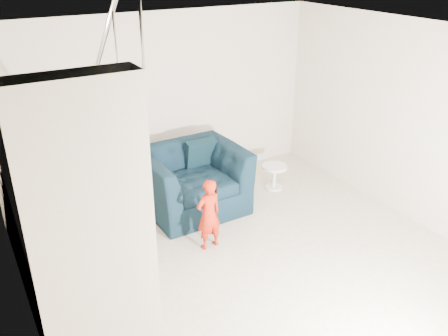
{
  "coord_description": "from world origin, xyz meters",
  "views": [
    {
      "loc": [
        -2.7,
        -3.7,
        3.49
      ],
      "look_at": [
        0.15,
        1.2,
        0.85
      ],
      "focal_mm": 38.0,
      "sensor_mm": 36.0,
      "label": 1
    }
  ],
  "objects_px": {
    "armchair": "(192,180)",
    "staircase": "(71,228)",
    "side_table": "(274,173)",
    "toddler": "(209,214)"
  },
  "relations": [
    {
      "from": "armchair",
      "to": "staircase",
      "type": "bearing_deg",
      "value": -148.45
    },
    {
      "from": "armchair",
      "to": "staircase",
      "type": "xyz_separation_m",
      "value": [
        -1.97,
        -1.25,
        0.49
      ]
    },
    {
      "from": "toddler",
      "to": "staircase",
      "type": "distance_m",
      "value": 1.78
    },
    {
      "from": "toddler",
      "to": "side_table",
      "type": "bearing_deg",
      "value": -157.45
    },
    {
      "from": "side_table",
      "to": "staircase",
      "type": "height_order",
      "value": "staircase"
    },
    {
      "from": "toddler",
      "to": "side_table",
      "type": "relative_size",
      "value": 2.43
    },
    {
      "from": "armchair",
      "to": "side_table",
      "type": "height_order",
      "value": "armchair"
    },
    {
      "from": "staircase",
      "to": "side_table",
      "type": "bearing_deg",
      "value": 19.19
    },
    {
      "from": "side_table",
      "to": "staircase",
      "type": "relative_size",
      "value": 0.11
    },
    {
      "from": "armchair",
      "to": "toddler",
      "type": "distance_m",
      "value": 1.03
    }
  ]
}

